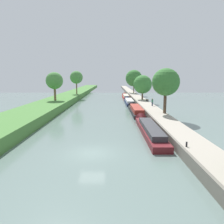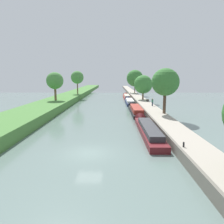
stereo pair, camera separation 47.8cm
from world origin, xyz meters
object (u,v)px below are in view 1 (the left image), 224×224
Objects in this scene: narrowboat_black at (135,110)px; park_bench at (147,100)px; narrowboat_red at (125,96)px; person_walking at (152,102)px; narrowboat_maroon at (148,129)px; mooring_bollard_near at (186,144)px; narrowboat_navy at (128,101)px; mooring_bollard_far at (129,93)px.

narrowboat_black is 10.04× the size of park_bench.
narrowboat_red is 9.36× the size of person_walking.
mooring_bollard_near is (1.89, -8.83, 0.71)m from narrowboat_maroon.
narrowboat_navy is 14.82m from narrowboat_red.
narrowboat_maroon is at bearing -92.01° from mooring_bollard_far.
mooring_bollard_far is (2.01, 21.65, 0.76)m from narrowboat_navy.
narrowboat_black is at bearing -89.81° from narrowboat_red.
narrowboat_red is at bearing 90.07° from narrowboat_maroon.
mooring_bollard_near reaches higher than narrowboat_maroon.
narrowboat_black is 25.17m from mooring_bollard_near.
mooring_bollard_far is at bearing 74.13° from narrowboat_red.
narrowboat_black is at bearing 94.20° from mooring_bollard_near.
narrowboat_maroon is at bearing -90.16° from narrowboat_black.
park_bench is at bearing 69.57° from narrowboat_black.
mooring_bollard_far reaches higher than narrowboat_navy.
park_bench reaches higher than mooring_bollard_near.
park_bench is (2.40, 36.47, 0.12)m from mooring_bollard_near.
narrowboat_black is at bearing -148.08° from person_walking.
narrowboat_maroon is at bearing -98.82° from park_bench.
narrowboat_maroon is 1.09× the size of narrowboat_navy.
narrowboat_navy is at bearing 90.22° from narrowboat_maroon.
person_walking is 3.69× the size of mooring_bollard_far.
park_bench is (4.41, -4.53, 0.89)m from narrowboat_navy.
person_walking reaches higher than narrowboat_black.
narrowboat_red is 28.64m from person_walking.
narrowboat_black is 12.17m from park_bench.
narrowboat_navy is at bearing 90.61° from narrowboat_black.
narrowboat_maroon is at bearing -89.78° from narrowboat_navy.
mooring_bollard_near is (1.94, -55.82, 0.74)m from narrowboat_red.
mooring_bollard_near is at bearing -90.00° from mooring_bollard_far.
mooring_bollard_far is (-2.01, 35.17, -0.65)m from person_walking.
narrowboat_black reaches higher than narrowboat_red.
mooring_bollard_far is at bearing 87.19° from narrowboat_black.
mooring_bollard_far reaches higher than narrowboat_black.
mooring_bollard_near is at bearing -87.19° from narrowboat_navy.
mooring_bollard_far reaches higher than narrowboat_maroon.
narrowboat_maroon is 19.11m from person_walking.
mooring_bollard_far is at bearing 93.27° from person_walking.
narrowboat_maroon is 1.02× the size of narrowboat_red.
person_walking is at bearing -86.73° from mooring_bollard_far.
narrowboat_maroon is 27.98m from park_bench.
narrowboat_maroon is 35.33× the size of mooring_bollard_far.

